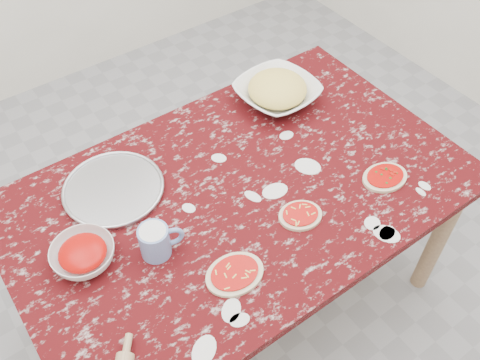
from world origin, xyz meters
name	(u,v)px	position (x,y,z in m)	size (l,w,h in m)	color
ground	(240,296)	(0.00, 0.00, 0.00)	(4.00, 4.00, 0.00)	gray
worktable	(240,204)	(0.00, 0.00, 0.67)	(1.60, 1.00, 0.75)	#3C080A
pizza_tray	(114,189)	(-0.36, 0.25, 0.76)	(0.34, 0.34, 0.01)	#B2B2B7
sauce_bowl	(83,255)	(-0.56, 0.04, 0.78)	(0.20, 0.20, 0.06)	white
cheese_bowl	(277,93)	(0.40, 0.30, 0.79)	(0.32, 0.32, 0.08)	white
flour_mug	(156,241)	(-0.36, -0.06, 0.81)	(0.14, 0.10, 0.11)	#6D89C3
pizza_left	(235,274)	(-0.22, -0.27, 0.76)	(0.20, 0.16, 0.02)	beige
pizza_mid	(300,215)	(0.09, -0.21, 0.76)	(0.18, 0.16, 0.02)	beige
pizza_right	(385,177)	(0.45, -0.26, 0.76)	(0.19, 0.15, 0.02)	beige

